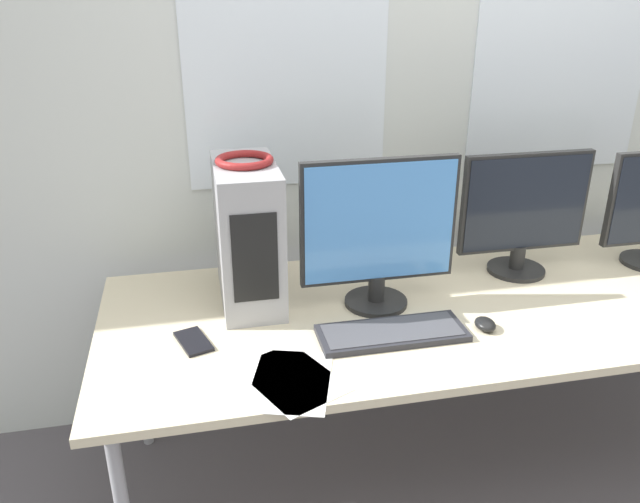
{
  "coord_description": "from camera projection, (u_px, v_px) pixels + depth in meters",
  "views": [
    {
      "loc": [
        -0.92,
        -1.28,
        1.72
      ],
      "look_at": [
        -0.55,
        0.46,
        0.95
      ],
      "focal_mm": 35.0,
      "sensor_mm": 36.0,
      "label": 1
    }
  ],
  "objects": [
    {
      "name": "desk",
      "position": [
        474.0,
        310.0,
        2.15
      ],
      "size": [
        2.52,
        0.92,
        0.71
      ],
      "color": "beige",
      "rests_on": "ground_plane"
    },
    {
      "name": "wall_back",
      "position": [
        426.0,
        85.0,
        2.41
      ],
      "size": [
        8.0,
        0.07,
        2.7
      ],
      "color": "silver",
      "rests_on": "ground_plane"
    },
    {
      "name": "mouse",
      "position": [
        485.0,
        324.0,
        1.96
      ],
      "size": [
        0.06,
        0.08,
        0.04
      ],
      "color": "black",
      "rests_on": "desk"
    },
    {
      "name": "keyboard",
      "position": [
        392.0,
        333.0,
        1.92
      ],
      "size": [
        0.46,
        0.17,
        0.02
      ],
      "color": "#28282D",
      "rests_on": "desk"
    },
    {
      "name": "headphones",
      "position": [
        244.0,
        160.0,
        1.97
      ],
      "size": [
        0.19,
        0.19,
        0.02
      ],
      "color": "maroon",
      "rests_on": "pc_tower"
    },
    {
      "name": "paper_sheet_front",
      "position": [
        291.0,
        378.0,
        1.72
      ],
      "size": [
        0.32,
        0.36,
        0.0
      ],
      "rotation": [
        0.0,
        0.0,
        0.44
      ],
      "color": "white",
      "rests_on": "desk"
    },
    {
      "name": "monitor_main",
      "position": [
        379.0,
        232.0,
        2.01
      ],
      "size": [
        0.52,
        0.21,
        0.51
      ],
      "color": "black",
      "rests_on": "desk"
    },
    {
      "name": "paper_sheet_left",
      "position": [
        291.0,
        381.0,
        1.71
      ],
      "size": [
        0.29,
        0.35,
        0.0
      ],
      "rotation": [
        0.0,
        0.0,
        -0.3
      ],
      "color": "white",
      "rests_on": "desk"
    },
    {
      "name": "cell_phone",
      "position": [
        193.0,
        341.0,
        1.89
      ],
      "size": [
        0.12,
        0.17,
        0.01
      ],
      "rotation": [
        0.0,
        0.0,
        0.31
      ],
      "color": "black",
      "rests_on": "desk"
    },
    {
      "name": "monitor_right_near",
      "position": [
        524.0,
        212.0,
        2.26
      ],
      "size": [
        0.49,
        0.21,
        0.46
      ],
      "color": "black",
      "rests_on": "desk"
    },
    {
      "name": "pc_tower",
      "position": [
        248.0,
        234.0,
        2.06
      ],
      "size": [
        0.2,
        0.41,
        0.48
      ],
      "color": "#9E9EA3",
      "rests_on": "desk"
    }
  ]
}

